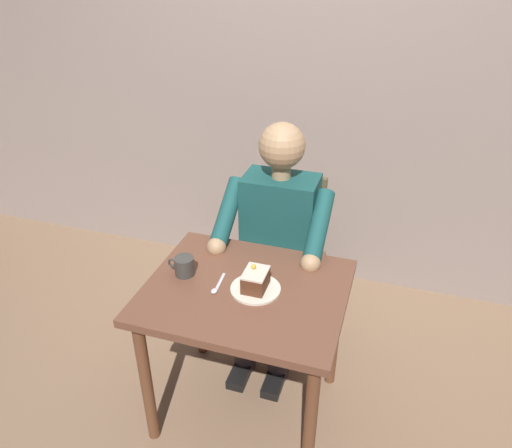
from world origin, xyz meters
TOP-DOWN VIEW (x-y plane):
  - ground_plane at (0.00, 0.00)m, footprint 14.00×14.00m
  - cafe_rear_panel at (0.00, -1.26)m, footprint 6.40×0.12m
  - dining_table at (0.00, 0.00)m, footprint 0.82×0.68m
  - chair at (0.00, -0.63)m, footprint 0.42×0.42m
  - seated_person at (-0.00, -0.46)m, footprint 0.53×0.58m
  - dessert_plate at (-0.04, -0.00)m, footprint 0.21×0.21m
  - cake_slice at (-0.04, -0.00)m, footprint 0.09×0.12m
  - coffee_cup at (0.28, -0.01)m, footprint 0.12×0.08m
  - dessert_spoon at (0.11, 0.03)m, footprint 0.03×0.14m

SIDE VIEW (x-z plane):
  - ground_plane at x=0.00m, z-range 0.00..0.00m
  - chair at x=0.00m, z-range 0.05..0.95m
  - dining_table at x=0.00m, z-range 0.25..0.96m
  - seated_person at x=0.00m, z-range 0.03..1.28m
  - dessert_spoon at x=0.11m, z-range 0.71..0.72m
  - dessert_plate at x=-0.04m, z-range 0.71..0.72m
  - coffee_cup at x=0.28m, z-range 0.71..0.80m
  - cake_slice at x=-0.04m, z-range 0.71..0.81m
  - cafe_rear_panel at x=0.00m, z-range 0.00..3.00m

